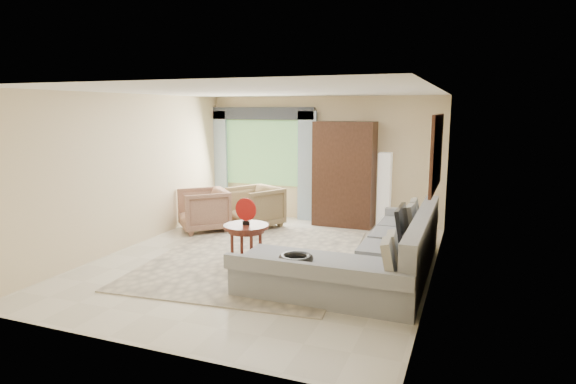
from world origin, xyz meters
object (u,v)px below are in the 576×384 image
at_px(coffee_table, 246,246).
at_px(potted_plant, 227,203).
at_px(tv_screen, 402,223).
at_px(armchair_right, 255,207).
at_px(floor_lamp, 384,191).
at_px(armoire, 344,174).
at_px(sectional_sofa, 377,259).
at_px(armchair_left, 204,210).

xyz_separation_m(coffee_table, potted_plant, (-1.96, 3.05, -0.05)).
xyz_separation_m(tv_screen, armchair_right, (-3.10, 1.61, -0.31)).
distance_m(armchair_right, floor_lamp, 2.58).
relative_size(tv_screen, armoire, 0.35).
bearing_deg(sectional_sofa, tv_screen, 59.69).
bearing_deg(armchair_left, floor_lamp, 71.56).
bearing_deg(potted_plant, tv_screen, -29.53).
bearing_deg(tv_screen, armoire, 121.57).
height_order(tv_screen, armchair_right, tv_screen).
xyz_separation_m(tv_screen, floor_lamp, (-0.70, 2.50, 0.03)).
relative_size(tv_screen, coffee_table, 1.11).
xyz_separation_m(tv_screen, potted_plant, (-4.12, 2.33, -0.42)).
relative_size(armchair_right, armoire, 0.43).
bearing_deg(sectional_sofa, coffee_table, -172.16).
distance_m(tv_screen, armchair_right, 3.51).
xyz_separation_m(sectional_sofa, armchair_left, (-3.66, 1.48, 0.13)).
xyz_separation_m(coffee_table, armchair_left, (-1.77, 1.74, 0.06)).
bearing_deg(armoire, floor_lamp, 4.29).
height_order(sectional_sofa, potted_plant, sectional_sofa).
xyz_separation_m(potted_plant, armoire, (2.62, 0.11, 0.75)).
xyz_separation_m(armchair_left, armoire, (2.43, 1.42, 0.64)).
xyz_separation_m(sectional_sofa, floor_lamp, (-0.43, 2.96, 0.47)).
distance_m(armchair_left, armoire, 2.88).
xyz_separation_m(coffee_table, armchair_right, (-0.94, 2.33, 0.06)).
distance_m(armchair_right, potted_plant, 1.25).
xyz_separation_m(armchair_left, floor_lamp, (3.23, 1.48, 0.34)).
bearing_deg(armoire, tv_screen, -58.43).
height_order(armchair_right, potted_plant, armchair_right).
xyz_separation_m(armoire, floor_lamp, (0.80, 0.06, -0.30)).
xyz_separation_m(armchair_right, armoire, (1.60, 0.83, 0.64)).
distance_m(tv_screen, floor_lamp, 2.60).
relative_size(sectional_sofa, armchair_right, 3.82).
height_order(tv_screen, floor_lamp, floor_lamp).
relative_size(tv_screen, floor_lamp, 0.49).
relative_size(armoire, floor_lamp, 1.40).
distance_m(coffee_table, armchair_left, 2.48).
distance_m(coffee_table, potted_plant, 3.63).
distance_m(tv_screen, armoire, 2.88).
bearing_deg(armchair_left, armoire, 77.26).
distance_m(sectional_sofa, tv_screen, 0.69).
relative_size(coffee_table, potted_plant, 1.13).
height_order(armchair_left, armoire, armoire).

